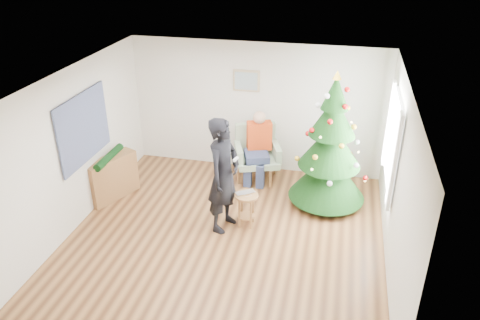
% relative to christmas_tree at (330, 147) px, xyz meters
% --- Properties ---
extents(floor, '(5.00, 5.00, 0.00)m').
position_rel_christmas_tree_xyz_m(floor, '(-1.51, -1.41, -1.11)').
color(floor, brown).
rests_on(floor, ground).
extents(ceiling, '(5.00, 5.00, 0.00)m').
position_rel_christmas_tree_xyz_m(ceiling, '(-1.51, -1.41, 1.49)').
color(ceiling, white).
rests_on(ceiling, wall_back).
extents(wall_back, '(5.00, 0.00, 5.00)m').
position_rel_christmas_tree_xyz_m(wall_back, '(-1.51, 1.09, 0.19)').
color(wall_back, silver).
rests_on(wall_back, floor).
extents(wall_front, '(5.00, 0.00, 5.00)m').
position_rel_christmas_tree_xyz_m(wall_front, '(-1.51, -3.91, 0.19)').
color(wall_front, silver).
rests_on(wall_front, floor).
extents(wall_left, '(0.00, 5.00, 5.00)m').
position_rel_christmas_tree_xyz_m(wall_left, '(-4.01, -1.41, 0.19)').
color(wall_left, silver).
rests_on(wall_left, floor).
extents(wall_right, '(0.00, 5.00, 5.00)m').
position_rel_christmas_tree_xyz_m(wall_right, '(0.99, -1.41, 0.19)').
color(wall_right, silver).
rests_on(wall_right, floor).
extents(window_panel, '(0.04, 1.30, 1.40)m').
position_rel_christmas_tree_xyz_m(window_panel, '(0.96, -0.41, 0.39)').
color(window_panel, white).
rests_on(window_panel, wall_right).
extents(curtains, '(0.05, 1.75, 1.50)m').
position_rel_christmas_tree_xyz_m(curtains, '(0.93, -0.41, 0.39)').
color(curtains, white).
rests_on(curtains, wall_right).
extents(christmas_tree, '(1.36, 1.36, 2.46)m').
position_rel_christmas_tree_xyz_m(christmas_tree, '(0.00, 0.00, 0.00)').
color(christmas_tree, '#3F2816').
rests_on(christmas_tree, floor).
extents(stool, '(0.39, 0.39, 0.59)m').
position_rel_christmas_tree_xyz_m(stool, '(-1.26, -1.02, -0.81)').
color(stool, brown).
rests_on(stool, floor).
extents(laptop, '(0.38, 0.36, 0.03)m').
position_rel_christmas_tree_xyz_m(laptop, '(-1.26, -1.02, -0.51)').
color(laptop, silver).
rests_on(laptop, stool).
extents(armchair, '(1.01, 0.98, 1.05)m').
position_rel_christmas_tree_xyz_m(armchair, '(-1.41, 0.65, -0.71)').
color(armchair, '#93AE8C').
rests_on(armchair, floor).
extents(seated_person, '(0.58, 0.75, 1.37)m').
position_rel_christmas_tree_xyz_m(seated_person, '(-1.38, 0.59, -0.39)').
color(seated_person, navy).
rests_on(seated_person, armchair).
extents(standing_man, '(0.64, 0.81, 1.94)m').
position_rel_christmas_tree_xyz_m(standing_man, '(-1.61, -1.15, -0.14)').
color(standing_man, black).
rests_on(standing_man, floor).
extents(game_controller, '(0.07, 0.13, 0.04)m').
position_rel_christmas_tree_xyz_m(game_controller, '(-1.40, -1.18, 0.19)').
color(game_controller, white).
rests_on(game_controller, standing_man).
extents(console, '(0.68, 1.04, 0.80)m').
position_rel_christmas_tree_xyz_m(console, '(-3.84, -0.68, -0.71)').
color(console, brown).
rests_on(console, floor).
extents(garland, '(0.14, 0.90, 0.14)m').
position_rel_christmas_tree_xyz_m(garland, '(-3.84, -0.68, -0.29)').
color(garland, black).
rests_on(garland, console).
extents(tapestry, '(0.03, 1.50, 1.15)m').
position_rel_christmas_tree_xyz_m(tapestry, '(-3.97, -1.11, 0.44)').
color(tapestry, black).
rests_on(tapestry, wall_left).
extents(framed_picture, '(0.52, 0.05, 0.42)m').
position_rel_christmas_tree_xyz_m(framed_picture, '(-1.71, 1.05, 0.74)').
color(framed_picture, tan).
rests_on(framed_picture, wall_back).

